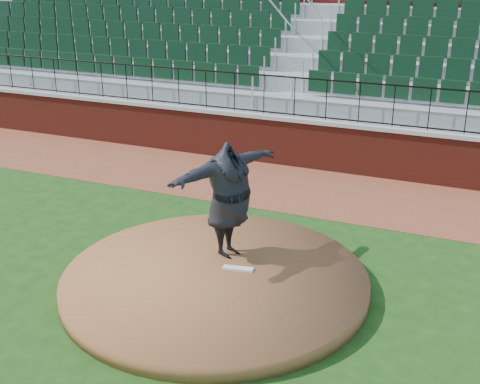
% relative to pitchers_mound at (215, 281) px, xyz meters
% --- Properties ---
extents(ground, '(90.00, 90.00, 0.00)m').
position_rel_pitchers_mound_xyz_m(ground, '(-0.04, -0.35, -0.12)').
color(ground, '#1B4212').
rests_on(ground, ground).
extents(warning_track, '(34.00, 3.20, 0.01)m').
position_rel_pitchers_mound_xyz_m(warning_track, '(-0.04, 5.05, -0.12)').
color(warning_track, brown).
rests_on(warning_track, ground).
extents(field_wall, '(34.00, 0.35, 1.20)m').
position_rel_pitchers_mound_xyz_m(field_wall, '(-0.04, 6.65, 0.47)').
color(field_wall, maroon).
rests_on(field_wall, ground).
extents(wall_cap, '(34.00, 0.45, 0.10)m').
position_rel_pitchers_mound_xyz_m(wall_cap, '(-0.04, 6.65, 1.12)').
color(wall_cap, '#B7B7B7').
rests_on(wall_cap, field_wall).
extents(wall_railing, '(34.00, 0.05, 1.00)m').
position_rel_pitchers_mound_xyz_m(wall_railing, '(-0.04, 6.65, 1.67)').
color(wall_railing, black).
rests_on(wall_railing, wall_cap).
extents(seating_stands, '(34.00, 5.10, 4.60)m').
position_rel_pitchers_mound_xyz_m(seating_stands, '(-0.04, 9.38, 2.18)').
color(seating_stands, gray).
rests_on(seating_stands, ground).
extents(concourse_wall, '(34.00, 0.50, 5.50)m').
position_rel_pitchers_mound_xyz_m(concourse_wall, '(-0.04, 12.18, 2.62)').
color(concourse_wall, maroon).
rests_on(concourse_wall, ground).
extents(pitchers_mound, '(5.09, 5.09, 0.25)m').
position_rel_pitchers_mound_xyz_m(pitchers_mound, '(0.00, 0.00, 0.00)').
color(pitchers_mound, brown).
rests_on(pitchers_mound, ground).
extents(pitching_rubber, '(0.53, 0.22, 0.03)m').
position_rel_pitchers_mound_xyz_m(pitching_rubber, '(0.29, 0.30, 0.14)').
color(pitching_rubber, white).
rests_on(pitching_rubber, pitchers_mound).
extents(pitcher, '(1.49, 2.62, 2.06)m').
position_rel_pitchers_mound_xyz_m(pitcher, '(-0.08, 0.77, 1.16)').
color(pitcher, black).
rests_on(pitcher, pitchers_mound).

